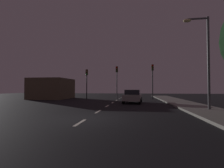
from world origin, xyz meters
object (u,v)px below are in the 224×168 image
car_stopped_ahead (133,96)px  traffic_signal_center (117,76)px  traffic_signal_left (87,78)px  traffic_signal_right (153,75)px  street_lamp_right (204,54)px

car_stopped_ahead → traffic_signal_center: bearing=111.6°
traffic_signal_left → traffic_signal_right: traffic_signal_right is taller
traffic_signal_right → street_lamp_right: bearing=-79.0°
traffic_signal_right → street_lamp_right: 12.63m
traffic_signal_center → street_lamp_right: size_ratio=0.74×
traffic_signal_left → traffic_signal_center: size_ratio=0.92×
traffic_signal_left → car_stopped_ahead: 9.96m
car_stopped_ahead → street_lamp_right: street_lamp_right is taller
car_stopped_ahead → street_lamp_right: (5.23, -6.04, 3.36)m
traffic_signal_center → street_lamp_right: 14.61m
traffic_signal_left → traffic_signal_right: bearing=0.0°
traffic_signal_right → street_lamp_right: street_lamp_right is taller
traffic_signal_left → car_stopped_ahead: size_ratio=1.14×
car_stopped_ahead → street_lamp_right: bearing=-49.1°
street_lamp_right → traffic_signal_center: bearing=122.0°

